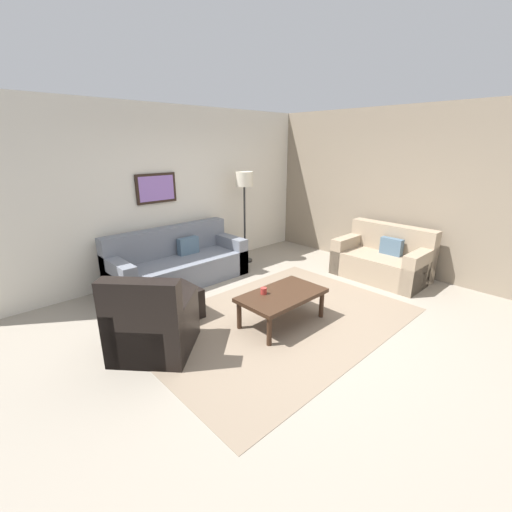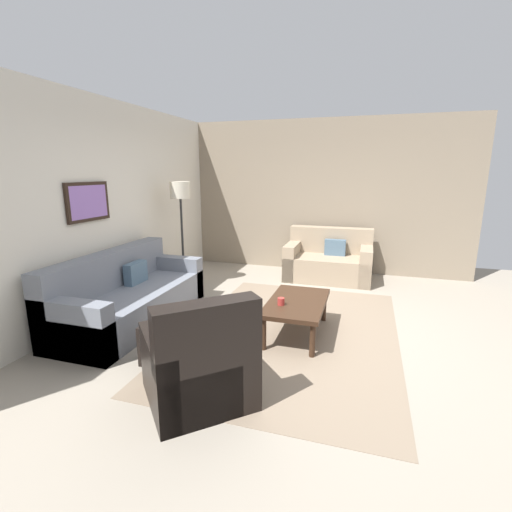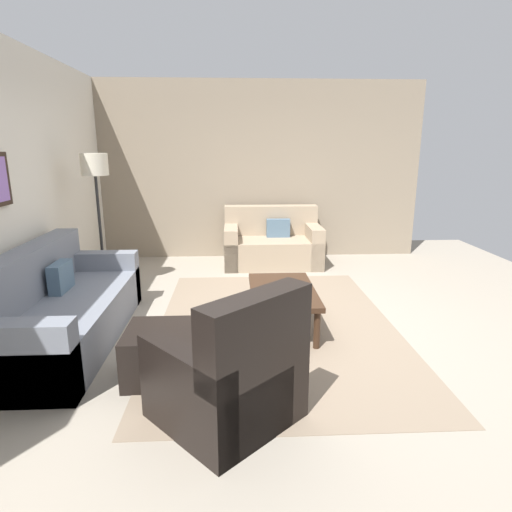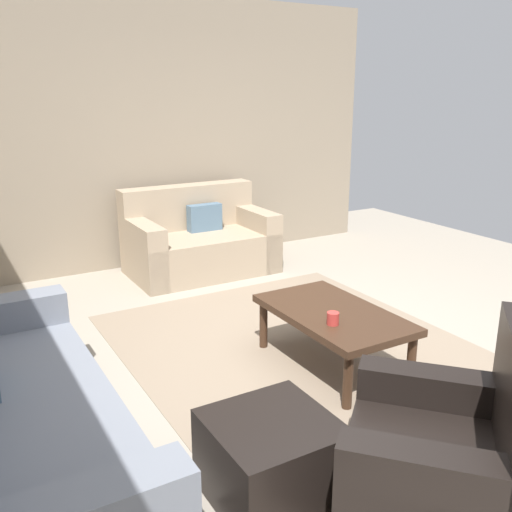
% 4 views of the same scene
% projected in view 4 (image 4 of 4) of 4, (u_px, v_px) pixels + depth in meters
% --- Properties ---
extents(ground_plane, '(8.00, 8.00, 0.00)m').
position_uv_depth(ground_plane, '(324.00, 366.00, 3.93)').
color(ground_plane, gray).
extents(stone_feature_panel, '(0.12, 5.20, 2.80)m').
position_uv_depth(stone_feature_panel, '(159.00, 134.00, 6.02)').
color(stone_feature_panel, gray).
rests_on(stone_feature_panel, ground_plane).
extents(area_rug, '(3.43, 2.39, 0.01)m').
position_uv_depth(area_rug, '(324.00, 366.00, 3.93)').
color(area_rug, '#82705C').
rests_on(area_rug, ground_plane).
extents(couch_loveseat, '(0.89, 1.46, 0.88)m').
position_uv_depth(couch_loveseat, '(197.00, 243.00, 5.96)').
color(couch_loveseat, gray).
rests_on(couch_loveseat, ground_plane).
extents(armchair_leather, '(1.13, 1.13, 0.95)m').
position_uv_depth(armchair_leather, '(461.00, 474.00, 2.37)').
color(armchair_leather, black).
rests_on(armchair_leather, ground_plane).
extents(ottoman, '(0.56, 0.56, 0.40)m').
position_uv_depth(ottoman, '(271.00, 459.00, 2.63)').
color(ottoman, black).
rests_on(ottoman, ground_plane).
extents(coffee_table, '(1.10, 0.64, 0.41)m').
position_uv_depth(coffee_table, '(333.00, 318.00, 3.85)').
color(coffee_table, '#382316').
rests_on(coffee_table, ground_plane).
extents(cup, '(0.08, 0.08, 0.08)m').
position_uv_depth(cup, '(333.00, 318.00, 3.60)').
color(cup, '#B2332D').
rests_on(cup, coffee_table).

